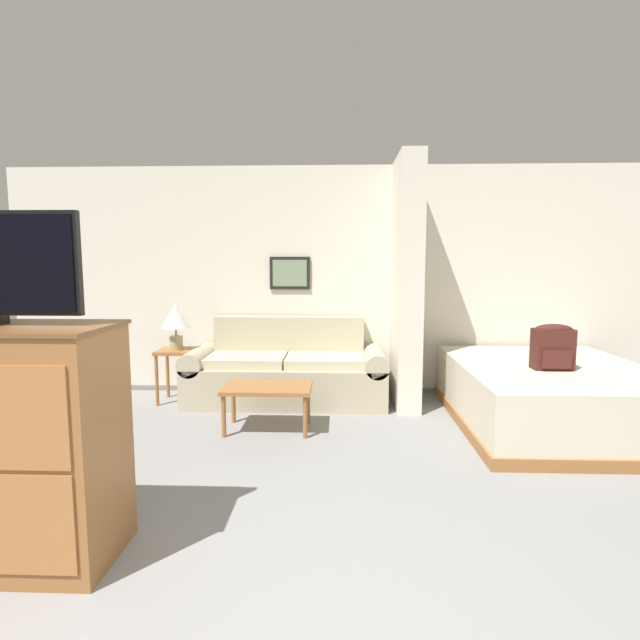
# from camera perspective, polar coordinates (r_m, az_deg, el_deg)

# --- Properties ---
(wall_back) EXTENTS (7.58, 0.16, 2.60)m
(wall_back) POSITION_cam_1_polar(r_m,az_deg,el_deg) (5.80, 1.77, 4.42)
(wall_back) COLOR silver
(wall_back) RESTS_ON ground_plane
(wall_partition_pillar) EXTENTS (0.24, 0.90, 2.60)m
(wall_partition_pillar) POSITION_cam_1_polar(r_m,az_deg,el_deg) (5.34, 9.81, 4.19)
(wall_partition_pillar) COLOR silver
(wall_partition_pillar) RESTS_ON ground_plane
(couch) EXTENTS (2.15, 0.84, 0.91)m
(couch) POSITION_cam_1_polar(r_m,az_deg,el_deg) (5.49, -3.80, -5.96)
(couch) COLOR #B7AD8E
(couch) RESTS_ON ground_plane
(coffee_table) EXTENTS (0.79, 0.48, 0.41)m
(coffee_table) POSITION_cam_1_polar(r_m,az_deg,el_deg) (4.57, -6.03, -8.09)
(coffee_table) COLOR #996033
(coffee_table) RESTS_ON ground_plane
(side_table) EXTENTS (0.40, 0.40, 0.58)m
(side_table) POSITION_cam_1_polar(r_m,az_deg,el_deg) (5.65, -16.03, -4.39)
(side_table) COLOR #996033
(side_table) RESTS_ON ground_plane
(table_lamp) EXTENTS (0.31, 0.31, 0.49)m
(table_lamp) POSITION_cam_1_polar(r_m,az_deg,el_deg) (5.59, -16.18, 0.11)
(table_lamp) COLOR tan
(table_lamp) RESTS_ON side_table
(bed) EXTENTS (1.72, 2.16, 0.57)m
(bed) POSITION_cam_1_polar(r_m,az_deg,el_deg) (5.17, 24.74, -7.74)
(bed) COLOR #996033
(bed) RESTS_ON ground_plane
(backpack) EXTENTS (0.34, 0.20, 0.41)m
(backpack) POSITION_cam_1_polar(r_m,az_deg,el_deg) (4.87, 25.08, -2.72)
(backpack) COLOR #471E19
(backpack) RESTS_ON bed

